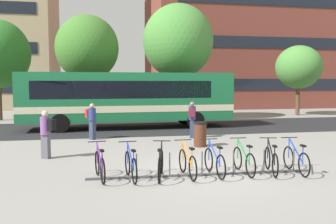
% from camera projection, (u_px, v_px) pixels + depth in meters
% --- Properties ---
extents(ground, '(200.00, 200.00, 0.00)m').
position_uv_depth(ground, '(208.00, 172.00, 10.94)').
color(ground, gray).
extents(bus_lane_asphalt, '(80.00, 7.20, 0.01)m').
position_uv_depth(bus_lane_asphalt, '(154.00, 127.00, 21.52)').
color(bus_lane_asphalt, '#232326').
rests_on(bus_lane_asphalt, ground).
extents(city_bus, '(12.09, 2.90, 3.20)m').
position_uv_depth(city_bus, '(129.00, 98.00, 21.10)').
color(city_bus, '#196B3D').
rests_on(city_bus, ground).
extents(bike_rack, '(6.56, 0.33, 0.70)m').
position_uv_depth(bike_rack, '(202.00, 172.00, 10.45)').
color(bike_rack, '#47474C').
rests_on(bike_rack, ground).
extents(parked_bicycle_purple_0, '(0.52, 1.71, 0.99)m').
position_uv_depth(parked_bicycle_purple_0, '(100.00, 166.00, 10.02)').
color(parked_bicycle_purple_0, black).
rests_on(parked_bicycle_purple_0, ground).
extents(parked_bicycle_blue_1, '(0.52, 1.72, 0.99)m').
position_uv_depth(parked_bicycle_blue_1, '(131.00, 166.00, 10.03)').
color(parked_bicycle_blue_1, black).
rests_on(parked_bicycle_blue_1, ground).
extents(parked_bicycle_black_2, '(0.60, 1.69, 0.99)m').
position_uv_depth(parked_bicycle_black_2, '(161.00, 165.00, 10.14)').
color(parked_bicycle_black_2, black).
rests_on(parked_bicycle_black_2, ground).
extents(parked_bicycle_orange_3, '(0.52, 1.72, 0.99)m').
position_uv_depth(parked_bicycle_orange_3, '(187.00, 163.00, 10.32)').
color(parked_bicycle_orange_3, black).
rests_on(parked_bicycle_orange_3, ground).
extents(parked_bicycle_blue_4, '(0.52, 1.72, 0.99)m').
position_uv_depth(parked_bicycle_blue_4, '(214.00, 162.00, 10.49)').
color(parked_bicycle_blue_4, black).
rests_on(parked_bicycle_blue_4, ground).
extents(parked_bicycle_green_5, '(0.52, 1.72, 0.99)m').
position_uv_depth(parked_bicycle_green_5, '(244.00, 161.00, 10.68)').
color(parked_bicycle_green_5, black).
rests_on(parked_bicycle_green_5, ground).
extents(parked_bicycle_black_6, '(0.61, 1.68, 0.99)m').
position_uv_depth(parked_bicycle_black_6, '(271.00, 160.00, 10.70)').
color(parked_bicycle_black_6, black).
rests_on(parked_bicycle_black_6, ground).
extents(parked_bicycle_blue_7, '(0.52, 1.72, 0.99)m').
position_uv_depth(parked_bicycle_blue_7, '(296.00, 160.00, 10.77)').
color(parked_bicycle_blue_7, black).
rests_on(parked_bicycle_blue_7, ground).
extents(commuter_maroon_pack_0, '(0.45, 0.59, 1.74)m').
position_uv_depth(commuter_maroon_pack_0, '(192.00, 117.00, 17.35)').
color(commuter_maroon_pack_0, '#2D3851').
rests_on(commuter_maroon_pack_0, ground).
extents(commuter_black_pack_1, '(0.60, 0.51, 1.69)m').
position_uv_depth(commuter_black_pack_1, '(46.00, 131.00, 12.72)').
color(commuter_black_pack_1, '#565660').
rests_on(commuter_black_pack_1, ground).
extents(commuter_red_pack_2, '(0.57, 0.60, 1.69)m').
position_uv_depth(commuter_red_pack_2, '(92.00, 119.00, 16.97)').
color(commuter_red_pack_2, '#2D3851').
rests_on(commuter_red_pack_2, ground).
extents(trash_bin, '(0.55, 0.55, 1.03)m').
position_uv_depth(trash_bin, '(200.00, 134.00, 15.13)').
color(trash_bin, '#4C2819').
rests_on(trash_bin, ground).
extents(street_tree_0, '(4.95, 4.95, 8.15)m').
position_uv_depth(street_tree_0, '(178.00, 41.00, 25.69)').
color(street_tree_0, brown).
rests_on(street_tree_0, ground).
extents(street_tree_1, '(3.64, 3.64, 5.58)m').
position_uv_depth(street_tree_1, '(299.00, 67.00, 29.15)').
color(street_tree_1, brown).
rests_on(street_tree_1, ground).
extents(street_tree_3, '(4.24, 4.24, 7.19)m').
position_uv_depth(street_tree_3, '(87.00, 48.00, 24.65)').
color(street_tree_3, brown).
rests_on(street_tree_3, ground).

